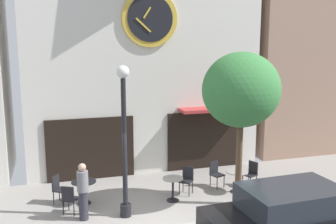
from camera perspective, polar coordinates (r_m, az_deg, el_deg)
name	(u,v)px	position (r m, az deg, el deg)	size (l,w,h in m)	color
clock_building	(141,30)	(15.74, -3.98, 12.01)	(9.11, 4.15, 10.58)	silver
street_lamp	(124,142)	(10.96, -6.49, -4.45)	(0.36, 0.36, 4.39)	black
street_tree	(241,91)	(11.68, 10.79, 3.14)	(2.38, 2.14, 4.74)	brown
cafe_table_near_curb	(84,187)	(12.53, -12.34, -10.82)	(0.76, 0.76, 0.74)	black
cafe_table_center_right	(173,185)	(12.47, 0.73, -10.80)	(0.66, 0.66, 0.76)	black
cafe_table_leftmost	(237,177)	(13.35, 10.14, -9.41)	(0.76, 0.76, 0.74)	black
cafe_chair_right_end	(216,172)	(13.74, 7.07, -8.81)	(0.51, 0.51, 0.90)	black
cafe_chair_left_end	(187,178)	(13.07, 2.82, -9.75)	(0.56, 0.56, 0.90)	black
cafe_chair_by_entrance	(70,198)	(11.89, -14.38, -12.17)	(0.55, 0.55, 0.90)	black
cafe_chair_outer	(59,187)	(12.77, -15.90, -10.65)	(0.55, 0.55, 0.90)	black
cafe_chair_corner	(251,172)	(13.94, 12.24, -8.69)	(0.52, 0.52, 0.90)	black
pedestrian_grey	(83,191)	(11.37, -12.48, -11.34)	(0.44, 0.44, 1.67)	#2D2D38
parked_car_black	(291,218)	(10.26, 17.75, -14.66)	(4.35, 2.13, 1.55)	black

